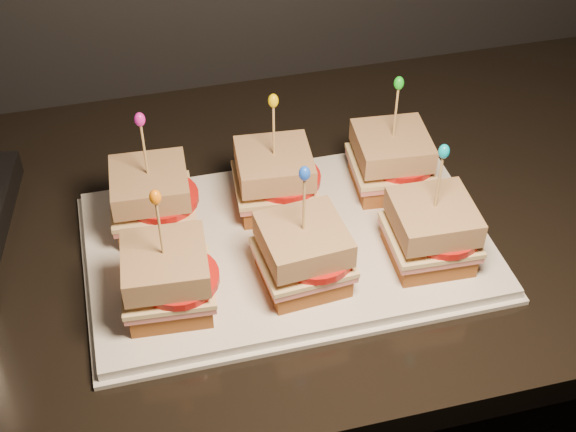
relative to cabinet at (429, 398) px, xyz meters
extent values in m
cube|color=black|center=(0.00, 0.00, 0.00)|extent=(2.38, 0.61, 0.89)
cube|color=black|center=(0.00, 0.00, 0.46)|extent=(2.42, 0.65, 0.04)
cube|color=white|center=(-0.27, -0.07, 0.49)|extent=(0.47, 0.29, 0.02)
cube|color=white|center=(-0.27, -0.07, 0.49)|extent=(0.48, 0.30, 0.01)
cube|color=#633312|center=(-0.42, 0.00, 0.51)|extent=(0.09, 0.09, 0.02)
cube|color=#C5555A|center=(-0.42, 0.00, 0.53)|extent=(0.10, 0.10, 0.01)
cube|color=beige|center=(-0.42, 0.00, 0.54)|extent=(0.10, 0.10, 0.01)
cylinder|color=red|center=(-0.41, -0.01, 0.54)|extent=(0.09, 0.09, 0.01)
cube|color=#6B320D|center=(-0.42, 0.00, 0.56)|extent=(0.09, 0.09, 0.03)
cylinder|color=tan|center=(-0.42, 0.00, 0.61)|extent=(0.00, 0.00, 0.09)
ellipsoid|color=#D4189B|center=(-0.42, 0.00, 0.65)|extent=(0.01, 0.01, 0.02)
cube|color=#633312|center=(-0.27, 0.00, 0.51)|extent=(0.09, 0.09, 0.02)
cube|color=#C5555A|center=(-0.27, 0.00, 0.53)|extent=(0.10, 0.10, 0.01)
cube|color=beige|center=(-0.27, 0.00, 0.54)|extent=(0.10, 0.10, 0.01)
cylinder|color=red|center=(-0.26, -0.01, 0.54)|extent=(0.09, 0.09, 0.01)
cube|color=#6B320D|center=(-0.27, 0.00, 0.56)|extent=(0.10, 0.10, 0.03)
cylinder|color=tan|center=(-0.27, 0.00, 0.61)|extent=(0.00, 0.00, 0.09)
ellipsoid|color=#E9C001|center=(-0.27, 0.00, 0.65)|extent=(0.01, 0.01, 0.02)
cube|color=#633312|center=(-0.12, 0.00, 0.51)|extent=(0.09, 0.09, 0.02)
cube|color=#C5555A|center=(-0.12, 0.00, 0.53)|extent=(0.10, 0.10, 0.01)
cube|color=beige|center=(-0.12, 0.00, 0.54)|extent=(0.10, 0.10, 0.01)
cylinder|color=red|center=(-0.11, -0.01, 0.54)|extent=(0.09, 0.09, 0.01)
cube|color=#6B320D|center=(-0.12, 0.00, 0.56)|extent=(0.10, 0.10, 0.03)
cylinder|color=tan|center=(-0.12, 0.00, 0.61)|extent=(0.00, 0.00, 0.09)
ellipsoid|color=#16BA1D|center=(-0.12, 0.00, 0.65)|extent=(0.01, 0.01, 0.02)
cube|color=#633312|center=(-0.42, -0.14, 0.51)|extent=(0.09, 0.09, 0.02)
cube|color=#C5555A|center=(-0.42, -0.14, 0.53)|extent=(0.10, 0.10, 0.01)
cube|color=beige|center=(-0.42, -0.14, 0.54)|extent=(0.10, 0.10, 0.01)
cylinder|color=red|center=(-0.41, -0.14, 0.54)|extent=(0.09, 0.09, 0.01)
cube|color=#6B320D|center=(-0.42, -0.14, 0.56)|extent=(0.09, 0.09, 0.03)
cylinder|color=tan|center=(-0.42, -0.14, 0.61)|extent=(0.00, 0.00, 0.09)
ellipsoid|color=orange|center=(-0.42, -0.14, 0.65)|extent=(0.01, 0.01, 0.02)
cube|color=#633312|center=(-0.27, -0.14, 0.51)|extent=(0.09, 0.09, 0.02)
cube|color=#C5555A|center=(-0.27, -0.14, 0.53)|extent=(0.10, 0.10, 0.01)
cube|color=beige|center=(-0.27, -0.14, 0.54)|extent=(0.10, 0.10, 0.01)
cylinder|color=red|center=(-0.26, -0.14, 0.54)|extent=(0.09, 0.09, 0.01)
cube|color=#6B320D|center=(-0.27, -0.14, 0.56)|extent=(0.10, 0.10, 0.03)
cylinder|color=tan|center=(-0.27, -0.14, 0.61)|extent=(0.00, 0.00, 0.09)
ellipsoid|color=blue|center=(-0.27, -0.14, 0.65)|extent=(0.01, 0.01, 0.02)
cube|color=#633312|center=(-0.12, -0.14, 0.51)|extent=(0.09, 0.09, 0.02)
cube|color=#C5555A|center=(-0.12, -0.14, 0.53)|extent=(0.10, 0.10, 0.01)
cube|color=beige|center=(-0.12, -0.14, 0.54)|extent=(0.10, 0.10, 0.01)
cylinder|color=red|center=(-0.11, -0.14, 0.54)|extent=(0.09, 0.09, 0.01)
cube|color=#6B320D|center=(-0.12, -0.14, 0.56)|extent=(0.09, 0.09, 0.03)
cylinder|color=tan|center=(-0.12, -0.14, 0.61)|extent=(0.00, 0.00, 0.09)
ellipsoid|color=#059AB7|center=(-0.12, -0.14, 0.65)|extent=(0.01, 0.01, 0.02)
camera|label=1|loc=(-0.44, -0.74, 1.15)|focal=50.00mm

